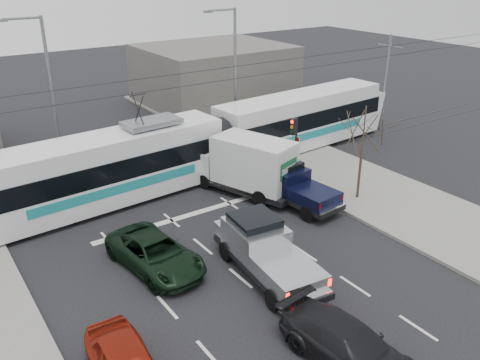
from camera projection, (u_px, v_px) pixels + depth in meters
ground at (274, 265)px, 21.36m from camera, size 120.00×120.00×0.00m
sidewalk_right at (412, 209)px, 26.01m from camera, size 6.00×60.00×0.15m
rails at (166, 185)px, 28.91m from camera, size 60.00×1.60×0.03m
building_right at (214, 74)px, 44.72m from camera, size 12.00×10.00×5.00m
bare_tree at (364, 132)px, 25.68m from camera, size 2.40×2.40×5.00m
traffic_signal at (295, 135)px, 28.54m from camera, size 0.44×0.44×3.60m
street_lamp_near at (233, 69)px, 33.69m from camera, size 2.38×0.25×9.00m
street_lamp_far at (48, 86)px, 29.23m from camera, size 2.38×0.25×9.00m
catenary at (161, 119)px, 27.36m from camera, size 60.00×0.20×7.00m
tram at (216, 141)px, 29.92m from camera, size 27.10×4.67×5.51m
silver_pickup at (264, 248)px, 20.52m from camera, size 2.70×6.20×2.18m
box_truck at (245, 166)px, 27.43m from camera, size 4.10×6.69×3.17m
navy_pickup at (292, 185)px, 26.39m from camera, size 2.36×5.22×2.13m
green_car at (155, 253)px, 20.90m from camera, size 2.92×5.25×1.39m
dark_car at (349, 346)px, 15.86m from camera, size 2.53×5.09×1.42m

